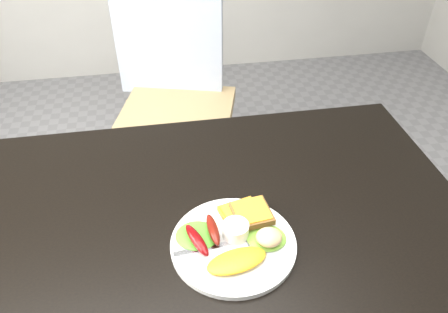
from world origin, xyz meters
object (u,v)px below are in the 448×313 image
at_px(plate, 233,244).
at_px(dining_chair, 177,116).
at_px(person, 194,98).
at_px(dining_table, 215,222).

bearing_deg(plate, dining_chair, 93.49).
relative_size(person, plate, 5.30).
xyz_separation_m(dining_chair, plate, (0.06, -0.99, 0.31)).
xyz_separation_m(dining_table, plate, (0.03, -0.10, 0.03)).
height_order(dining_table, person, person).
bearing_deg(dining_chair, plate, -70.58).
bearing_deg(dining_table, dining_chair, 92.24).
height_order(dining_chair, plate, plate).
xyz_separation_m(dining_table, dining_chair, (-0.04, 0.90, -0.28)).
bearing_deg(dining_chair, dining_table, -71.84).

